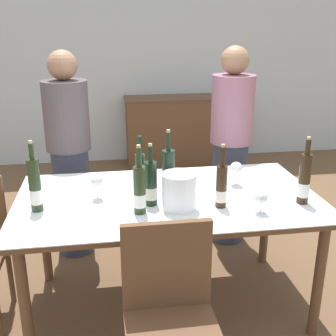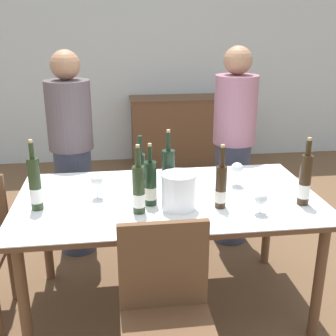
{
  "view_description": "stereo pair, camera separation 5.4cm",
  "coord_description": "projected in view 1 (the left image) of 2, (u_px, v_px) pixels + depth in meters",
  "views": [
    {
      "loc": [
        -0.36,
        -2.3,
        1.75
      ],
      "look_at": [
        0.0,
        0.0,
        0.94
      ],
      "focal_mm": 45.0,
      "sensor_mm": 36.0,
      "label": 1
    },
    {
      "loc": [
        -0.3,
        -2.31,
        1.75
      ],
      "look_at": [
        0.0,
        0.0,
        0.94
      ],
      "focal_mm": 45.0,
      "sensor_mm": 36.0,
      "label": 2
    }
  ],
  "objects": [
    {
      "name": "ice_bucket",
      "position": [
        179.0,
        190.0,
        2.33
      ],
      "size": [
        0.2,
        0.2,
        0.21
      ],
      "color": "white",
      "rests_on": "dining_table"
    },
    {
      "name": "wine_bottle_3",
      "position": [
        304.0,
        180.0,
        2.39
      ],
      "size": [
        0.07,
        0.07,
        0.39
      ],
      "color": "#332314",
      "rests_on": "dining_table"
    },
    {
      "name": "back_wall",
      "position": [
        129.0,
        52.0,
        5.29
      ],
      "size": [
        8.0,
        0.1,
        2.8
      ],
      "color": "silver",
      "rests_on": "ground_plane"
    },
    {
      "name": "wine_glass_2",
      "position": [
        236.0,
        169.0,
        2.66
      ],
      "size": [
        0.08,
        0.08,
        0.16
      ],
      "color": "white",
      "rests_on": "dining_table"
    },
    {
      "name": "wine_bottle_6",
      "position": [
        169.0,
        176.0,
        2.46
      ],
      "size": [
        0.08,
        0.08,
        0.41
      ],
      "color": "#1E3323",
      "rests_on": "dining_table"
    },
    {
      "name": "wine_bottle_2",
      "position": [
        151.0,
        185.0,
        2.37
      ],
      "size": [
        0.07,
        0.07,
        0.36
      ],
      "color": "black",
      "rests_on": "dining_table"
    },
    {
      "name": "ground_plane",
      "position": [
        168.0,
        303.0,
        2.77
      ],
      "size": [
        12.0,
        12.0,
        0.0
      ],
      "primitive_type": "plane",
      "color": "brown"
    },
    {
      "name": "wine_bottle_0",
      "position": [
        221.0,
        186.0,
        2.34
      ],
      "size": [
        0.06,
        0.06,
        0.37
      ],
      "color": "#332314",
      "rests_on": "dining_table"
    },
    {
      "name": "wine_bottle_1",
      "position": [
        140.0,
        175.0,
        2.51
      ],
      "size": [
        0.06,
        0.06,
        0.36
      ],
      "color": "#1E3323",
      "rests_on": "dining_table"
    },
    {
      "name": "wine_glass_0",
      "position": [
        261.0,
        198.0,
        2.27
      ],
      "size": [
        0.07,
        0.07,
        0.13
      ],
      "color": "white",
      "rests_on": "dining_table"
    },
    {
      "name": "wine_bottle_4",
      "position": [
        35.0,
        186.0,
        2.29
      ],
      "size": [
        0.07,
        0.07,
        0.4
      ],
      "color": "#28381E",
      "rests_on": "dining_table"
    },
    {
      "name": "person_guest_left",
      "position": [
        231.0,
        148.0,
        3.36
      ],
      "size": [
        0.33,
        0.33,
        1.59
      ],
      "color": "#383F56",
      "rests_on": "ground_plane"
    },
    {
      "name": "dining_table",
      "position": [
        168.0,
        207.0,
        2.54
      ],
      "size": [
        1.8,
        1.0,
        0.76
      ],
      "color": "brown",
      "rests_on": "ground_plane"
    },
    {
      "name": "wine_bottle_5",
      "position": [
        140.0,
        190.0,
        2.26
      ],
      "size": [
        0.07,
        0.07,
        0.39
      ],
      "color": "#28381E",
      "rests_on": "dining_table"
    },
    {
      "name": "chair_near_front",
      "position": [
        170.0,
        309.0,
        1.9
      ],
      "size": [
        0.42,
        0.42,
        0.91
      ],
      "color": "brown",
      "rests_on": "ground_plane"
    },
    {
      "name": "wine_glass_1",
      "position": [
        97.0,
        182.0,
        2.45
      ],
      "size": [
        0.07,
        0.07,
        0.15
      ],
      "color": "white",
      "rests_on": "dining_table"
    },
    {
      "name": "sideboard_cabinet",
      "position": [
        180.0,
        130.0,
        5.43
      ],
      "size": [
        1.41,
        0.46,
        0.87
      ],
      "color": "brown",
      "rests_on": "ground_plane"
    },
    {
      "name": "person_host",
      "position": [
        70.0,
        157.0,
        3.17
      ],
      "size": [
        0.33,
        0.33,
        1.57
      ],
      "color": "#383F56",
      "rests_on": "ground_plane"
    }
  ]
}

